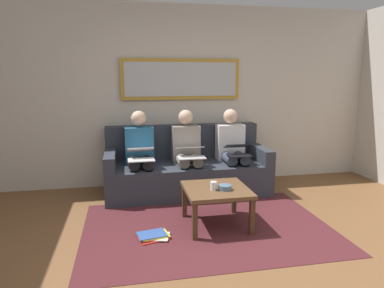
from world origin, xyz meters
The scene contains 15 objects.
ground_plane centered at (0.00, 0.00, -0.05)m, with size 6.00×5.20×0.10m, color brown.
wall_rear centered at (0.00, -2.60, 1.30)m, with size 6.00×0.12×2.60m, color beige.
area_rug centered at (0.00, -0.85, 0.00)m, with size 2.60×1.80×0.01m, color #4C1E23.
couch centered at (0.00, -2.12, 0.31)m, with size 2.20×0.90×0.90m.
framed_mirror centered at (0.00, -2.51, 1.55)m, with size 1.73×0.05×0.58m.
coffee_table centered at (-0.11, -0.90, 0.36)m, with size 0.67×0.67×0.42m.
cup centered at (-0.06, -0.84, 0.47)m, with size 0.07×0.07×0.09m, color silver.
bowl centered at (-0.18, -0.83, 0.45)m, with size 0.14×0.14×0.05m, color slate.
person_left centered at (-0.64, -2.05, 0.61)m, with size 0.38×0.58×1.14m.
laptop_black centered at (-0.64, -1.81, 0.62)m, with size 0.30×0.34×0.15m.
person_middle centered at (0.00, -2.05, 0.61)m, with size 0.38×0.58×1.14m.
laptop_silver centered at (0.00, -1.80, 0.63)m, with size 0.35×0.33×0.14m.
person_right centered at (0.64, -2.05, 0.61)m, with size 0.38×0.58×1.14m.
laptop_white centered at (0.64, -1.81, 0.62)m, with size 0.33×0.34×0.15m.
magazine_stack centered at (0.59, -0.71, 0.03)m, with size 0.35×0.28×0.04m.
Camera 1 is at (0.84, 2.53, 1.59)m, focal length 32.59 mm.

